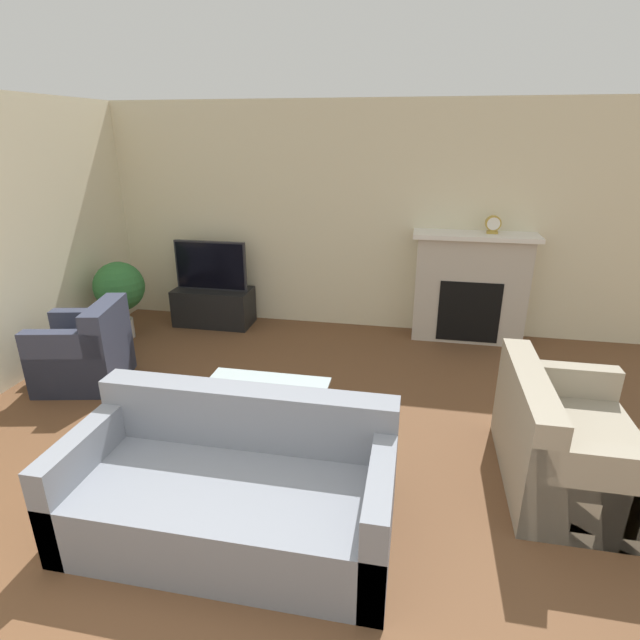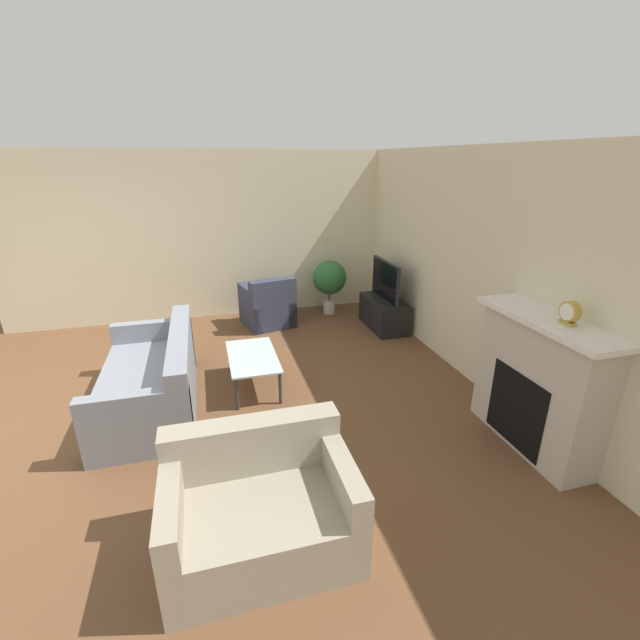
% 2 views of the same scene
% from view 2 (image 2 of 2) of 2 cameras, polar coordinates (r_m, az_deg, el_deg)
% --- Properties ---
extents(ground_plane, '(20.00, 20.00, 0.00)m').
position_cam_2_polar(ground_plane, '(5.39, -31.11, -10.82)').
color(ground_plane, brown).
extents(wall_back, '(8.50, 0.06, 2.70)m').
position_cam_2_polar(wall_back, '(5.54, 18.49, 7.13)').
color(wall_back, beige).
rests_on(wall_back, ground_plane).
extents(wall_left, '(0.06, 7.62, 2.70)m').
position_cam_2_polar(wall_left, '(7.38, -9.93, 11.04)').
color(wall_left, beige).
rests_on(wall_left, ground_plane).
extents(fireplace, '(1.38, 0.44, 1.28)m').
position_cam_2_polar(fireplace, '(4.38, 27.08, -7.23)').
color(fireplace, '#BCB2A3').
rests_on(fireplace, ground_plane).
extents(tv_stand, '(0.98, 0.48, 0.47)m').
position_cam_2_polar(tv_stand, '(6.91, 8.49, 0.88)').
color(tv_stand, black).
rests_on(tv_stand, ground_plane).
extents(tv, '(0.92, 0.06, 0.62)m').
position_cam_2_polar(tv, '(6.75, 8.71, 5.22)').
color(tv, '#232328').
rests_on(tv, tv_stand).
extents(couch_sectional, '(1.94, 0.94, 0.82)m').
position_cam_2_polar(couch_sectional, '(5.01, -21.33, -7.68)').
color(couch_sectional, gray).
rests_on(couch_sectional, ground_plane).
extents(couch_loveseat, '(0.87, 1.26, 0.82)m').
position_cam_2_polar(couch_loveseat, '(3.23, -7.94, -23.73)').
color(couch_loveseat, '#9E937F').
rests_on(couch_loveseat, ground_plane).
extents(armchair_by_window, '(0.90, 0.87, 0.82)m').
position_cam_2_polar(armchair_by_window, '(6.97, -6.96, 1.73)').
color(armchair_by_window, '#33384C').
rests_on(armchair_by_window, ground_plane).
extents(coffee_table, '(1.01, 0.55, 0.40)m').
position_cam_2_polar(coffee_table, '(5.07, -8.98, -5.12)').
color(coffee_table, '#333338').
rests_on(coffee_table, ground_plane).
extents(potted_plant, '(0.58, 0.58, 0.93)m').
position_cam_2_polar(potted_plant, '(7.37, 1.27, 5.49)').
color(potted_plant, beige).
rests_on(potted_plant, ground_plane).
extents(mantel_clock, '(0.17, 0.07, 0.20)m').
position_cam_2_polar(mantel_clock, '(4.01, 30.36, 0.86)').
color(mantel_clock, '#B79338').
rests_on(mantel_clock, fireplace).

